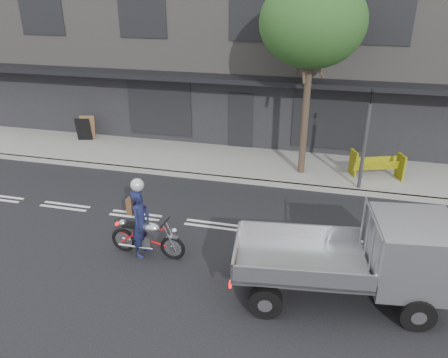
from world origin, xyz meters
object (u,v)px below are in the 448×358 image
motorcycle (147,236)px  sandwich_board (84,129)px  flatbed_ute (390,255)px  construction_barrier (377,167)px  street_tree (313,23)px  traffic_light_pole (364,145)px  rider (141,223)px

motorcycle → sandwich_board: sandwich_board is taller
flatbed_ute → construction_barrier: 6.43m
motorcycle → sandwich_board: bearing=131.5°
street_tree → construction_barrier: size_ratio=3.98×
street_tree → traffic_light_pole: size_ratio=1.93×
motorcycle → flatbed_ute: (5.75, -0.41, 0.66)m
traffic_light_pole → rider: traffic_light_pole is taller
flatbed_ute → street_tree: bearing=103.0°
construction_barrier → flatbed_ute: bearing=-92.1°
flatbed_ute → motorcycle: bearing=168.8°
sandwich_board → street_tree: bearing=-20.7°
street_tree → traffic_light_pole: 4.23m
motorcycle → flatbed_ute: flatbed_ute is taller
street_tree → flatbed_ute: (2.35, -6.44, -4.08)m
traffic_light_pole → rider: (-5.55, -5.18, -0.74)m
street_tree → motorcycle: size_ratio=3.30×
street_tree → sandwich_board: 10.55m
rider → sandwich_board: (-5.86, 7.22, -0.26)m
motorcycle → rider: 0.40m
rider → construction_barrier: (6.13, 5.99, -0.29)m
flatbed_ute → construction_barrier: (0.23, 6.40, -0.57)m
traffic_light_pole → motorcycle: size_ratio=1.71×
motorcycle → construction_barrier: 8.47m
motorcycle → construction_barrier: bearing=46.8°
sandwich_board → rider: bearing=-64.4°
rider → construction_barrier: rider is taller
construction_barrier → sandwich_board: bearing=174.1°
flatbed_ute → sandwich_board: 14.03m
rider → flatbed_ute: size_ratio=0.39×
construction_barrier → sandwich_board: (-11.99, 1.23, 0.03)m
traffic_light_pole → flatbed_ute: size_ratio=0.74×
motorcycle → flatbed_ute: size_ratio=0.43×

